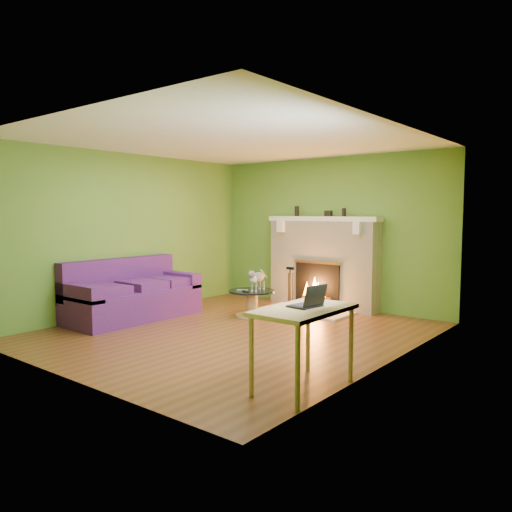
{
  "coord_description": "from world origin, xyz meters",
  "views": [
    {
      "loc": [
        4.45,
        -5.1,
        1.65
      ],
      "look_at": [
        0.05,
        0.4,
        1.03
      ],
      "focal_mm": 35.0,
      "sensor_mm": 36.0,
      "label": 1
    }
  ],
  "objects_px": {
    "coffee_table": "(252,301)",
    "cat": "(258,280)",
    "sofa": "(131,296)",
    "desk": "(304,318)"
  },
  "relations": [
    {
      "from": "sofa",
      "to": "cat",
      "type": "xyz_separation_m",
      "value": [
        1.45,
        1.34,
        0.23
      ]
    },
    {
      "from": "coffee_table",
      "to": "desk",
      "type": "bearing_deg",
      "value": -42.49
    },
    {
      "from": "coffee_table",
      "to": "cat",
      "type": "bearing_deg",
      "value": 32.01
    },
    {
      "from": "desk",
      "to": "cat",
      "type": "height_order",
      "value": "desk"
    },
    {
      "from": "desk",
      "to": "sofa",
      "type": "bearing_deg",
      "value": 166.13
    },
    {
      "from": "coffee_table",
      "to": "sofa",
      "type": "bearing_deg",
      "value": -136.7
    },
    {
      "from": "sofa",
      "to": "cat",
      "type": "relative_size",
      "value": 3.74
    },
    {
      "from": "coffee_table",
      "to": "cat",
      "type": "relative_size",
      "value": 1.34
    },
    {
      "from": "sofa",
      "to": "cat",
      "type": "height_order",
      "value": "sofa"
    },
    {
      "from": "sofa",
      "to": "coffee_table",
      "type": "distance_m",
      "value": 1.89
    }
  ]
}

